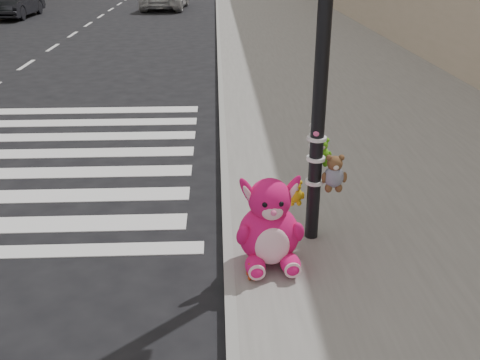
{
  "coord_description": "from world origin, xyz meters",
  "views": [
    {
      "loc": [
        1.45,
        -4.0,
        3.52
      ],
      "look_at": [
        1.72,
        2.2,
        0.75
      ],
      "focal_mm": 40.0,
      "sensor_mm": 36.0,
      "label": 1
    }
  ],
  "objects_px": {
    "red_teddy": "(252,271)",
    "car_dark_far": "(16,2)",
    "pink_bunny": "(269,228)",
    "signal_pole": "(322,109)"
  },
  "relations": [
    {
      "from": "red_teddy",
      "to": "car_dark_far",
      "type": "relative_size",
      "value": 0.05
    },
    {
      "from": "pink_bunny",
      "to": "red_teddy",
      "type": "relative_size",
      "value": 5.29
    },
    {
      "from": "signal_pole",
      "to": "pink_bunny",
      "type": "height_order",
      "value": "signal_pole"
    },
    {
      "from": "pink_bunny",
      "to": "car_dark_far",
      "type": "bearing_deg",
      "value": 110.28
    },
    {
      "from": "signal_pole",
      "to": "red_teddy",
      "type": "bearing_deg",
      "value": -132.21
    },
    {
      "from": "pink_bunny",
      "to": "car_dark_far",
      "type": "relative_size",
      "value": 0.25
    },
    {
      "from": "pink_bunny",
      "to": "signal_pole",
      "type": "bearing_deg",
      "value": 38.57
    },
    {
      "from": "red_teddy",
      "to": "signal_pole",
      "type": "bearing_deg",
      "value": 62.72
    },
    {
      "from": "red_teddy",
      "to": "pink_bunny",
      "type": "bearing_deg",
      "value": 73.52
    },
    {
      "from": "signal_pole",
      "to": "car_dark_far",
      "type": "height_order",
      "value": "signal_pole"
    }
  ]
}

